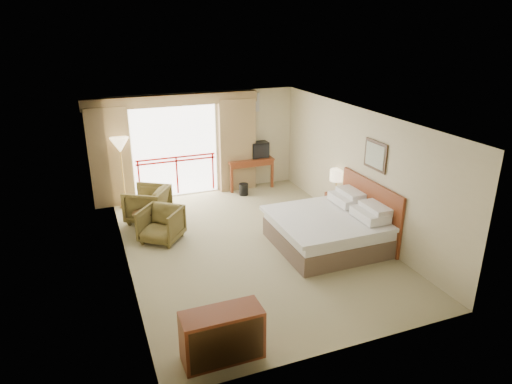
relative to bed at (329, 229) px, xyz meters
name	(u,v)px	position (x,y,z in m)	size (l,w,h in m)	color
floor	(251,245)	(-1.50, 0.60, -0.38)	(7.00, 7.00, 0.00)	#948B64
ceiling	(251,117)	(-1.50, 0.60, 2.32)	(7.00, 7.00, 0.00)	white
wall_back	(205,143)	(-1.50, 4.10, 0.97)	(5.00, 5.00, 0.00)	beige
wall_front	(344,267)	(-1.50, -2.90, 0.97)	(5.00, 5.00, 0.00)	beige
wall_left	(122,201)	(-4.00, 0.60, 0.97)	(7.00, 7.00, 0.00)	beige
wall_right	(358,170)	(1.00, 0.60, 0.97)	(7.00, 7.00, 0.00)	beige
balcony_door	(175,152)	(-2.30, 4.08, 0.82)	(2.40, 2.40, 0.00)	white
balcony_railing	(177,166)	(-2.30, 4.06, 0.44)	(2.09, 0.03, 1.02)	red
curtain_left	(110,158)	(-3.95, 3.95, 0.87)	(1.00, 0.26, 2.50)	olive
curtain_right	(237,145)	(-0.65, 3.95, 0.87)	(1.00, 0.26, 2.50)	olive
valance	(173,100)	(-2.30, 3.98, 2.17)	(4.40, 0.22, 0.28)	olive
hvac_vent	(251,103)	(-0.20, 4.07, 1.97)	(0.50, 0.04, 0.50)	silver
bed	(329,229)	(0.00, 0.00, 0.00)	(2.13, 2.06, 0.97)	brown
headboard	(370,210)	(0.96, 0.00, 0.27)	(0.06, 2.10, 1.30)	maroon
framed_art	(375,155)	(0.97, 0.00, 1.47)	(0.04, 0.72, 0.60)	black
nightstand	(336,205)	(0.93, 1.29, -0.10)	(0.39, 0.47, 0.56)	maroon
table_lamp	(337,176)	(0.93, 1.34, 0.63)	(0.33, 0.33, 0.57)	tan
phone	(338,195)	(0.88, 1.14, 0.22)	(0.18, 0.14, 0.08)	black
desk	(248,164)	(-0.30, 4.02, 0.28)	(1.30, 0.63, 0.85)	maroon
tv	(259,150)	(0.00, 3.95, 0.68)	(0.48, 0.38, 0.44)	black
coffee_maker	(237,154)	(-0.65, 3.96, 0.61)	(0.13, 0.13, 0.29)	black
cup	(243,158)	(-0.50, 3.91, 0.51)	(0.06, 0.06, 0.09)	white
wastebasket	(244,189)	(-0.65, 3.42, -0.22)	(0.25, 0.25, 0.31)	black
armchair_far	(149,220)	(-3.30, 2.64, -0.38)	(0.88, 0.90, 0.82)	#4D4322
armchair_near	(162,240)	(-3.20, 1.50, -0.38)	(0.79, 0.81, 0.74)	#4D4322
side_table	(143,219)	(-3.50, 1.99, -0.04)	(0.45, 0.45, 0.49)	black
book	(143,212)	(-3.50, 1.99, 0.12)	(0.15, 0.20, 0.02)	white
floor_lamp	(120,148)	(-3.70, 3.67, 1.17)	(0.46, 0.46, 1.79)	tan
dresser	(222,335)	(-3.07, -2.45, 0.00)	(1.12, 0.48, 0.75)	maroon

